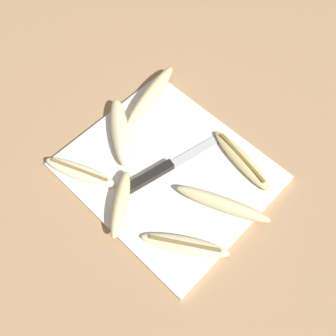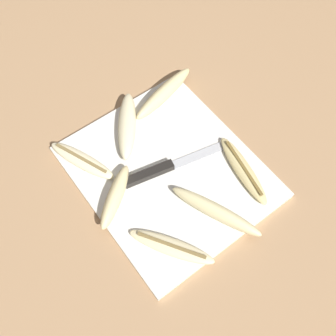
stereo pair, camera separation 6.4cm
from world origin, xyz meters
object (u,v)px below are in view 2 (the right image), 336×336
banana_cream_curved (171,247)px  banana_ripe_center (115,196)px  banana_pale_long (127,125)px  banana_spotted_left (243,170)px  knife (159,170)px  banana_mellow_near (164,93)px  banana_soft_right (216,211)px  banana_bright_far (82,160)px

banana_cream_curved → banana_ripe_center: bearing=-168.6°
banana_pale_long → banana_spotted_left: 0.29m
knife → banana_mellow_near: size_ratio=1.29×
banana_mellow_near → banana_ripe_center: (0.16, -0.25, 0.00)m
knife → banana_soft_right: 0.16m
banana_pale_long → banana_spotted_left: size_ratio=0.93×
banana_ripe_center → banana_soft_right: (0.15, 0.15, -0.00)m
banana_soft_right → banana_cream_curved: 0.12m
knife → banana_ripe_center: bearing=-77.4°
banana_pale_long → banana_soft_right: (0.29, 0.03, -0.00)m
knife → banana_ripe_center: size_ratio=1.84×
knife → banana_pale_long: banana_pale_long is taller
banana_mellow_near → banana_ripe_center: bearing=-57.1°
banana_cream_curved → banana_soft_right: bearing=91.4°
banana_ripe_center → knife: bearing=90.3°
banana_soft_right → banana_pale_long: bearing=-174.9°
banana_ripe_center → banana_pale_long: bearing=138.0°
banana_pale_long → banana_bright_far: bearing=-84.1°
banana_mellow_near → banana_bright_far: size_ratio=1.16×
knife → banana_spotted_left: (0.11, 0.15, 0.00)m
knife → banana_soft_right: size_ratio=1.28×
banana_mellow_near → knife: bearing=-39.7°
knife → banana_spotted_left: 0.19m
banana_soft_right → banana_bright_far: size_ratio=1.18×
banana_ripe_center → banana_soft_right: size_ratio=0.69×
banana_bright_far → banana_cream_curved: bearing=8.2°
banana_pale_long → banana_bright_far: banana_pale_long is taller
banana_mellow_near → banana_bright_far: (0.04, -0.26, -0.01)m
banana_bright_far → banana_soft_right: bearing=29.8°
banana_mellow_near → banana_cream_curved: (0.32, -0.22, -0.01)m
banana_spotted_left → banana_cream_curved: bearing=-79.4°
banana_mellow_near → banana_cream_curved: size_ratio=1.18×
banana_spotted_left → banana_bright_far: (-0.24, -0.27, 0.00)m
banana_ripe_center → banana_bright_far: (-0.12, -0.01, -0.01)m
knife → banana_cream_curved: (0.16, -0.08, 0.00)m
knife → banana_soft_right: bearing=24.7°
banana_pale_long → banana_soft_right: same height
banana_bright_far → knife: bearing=45.4°
banana_mellow_near → banana_cream_curved: banana_mellow_near is taller
banana_pale_long → banana_ripe_center: (0.14, -0.12, 0.00)m
knife → banana_mellow_near: banana_mellow_near is taller
banana_ripe_center → banana_cream_curved: bearing=11.4°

